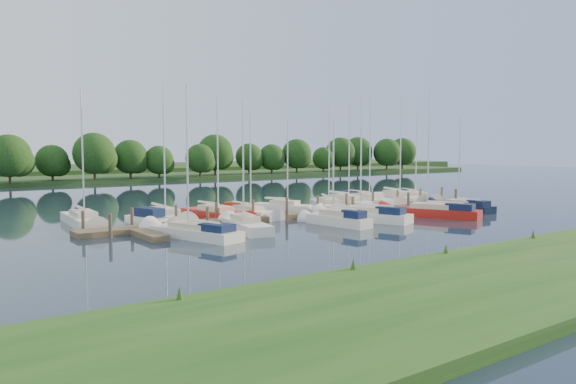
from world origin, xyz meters
TOP-DOWN VIEW (x-y plane):
  - ground at (0.00, 0.00)m, footprint 260.00×260.00m
  - dock at (0.00, 7.31)m, footprint 40.00×6.00m
  - mooring_pilings at (0.00, 8.43)m, footprint 38.24×2.84m
  - far_shore at (0.00, 75.00)m, footprint 180.00×30.00m
  - distant_hill at (0.00, 100.00)m, footprint 220.00×40.00m
  - treeline at (-1.47, 62.08)m, footprint 147.52×9.90m
  - sailboat_n_0 at (-17.72, 13.66)m, footprint 2.47×8.42m
  - motorboat at (-13.46, 10.95)m, footprint 2.52×5.23m
  - sailboat_n_2 at (-11.62, 12.58)m, footprint 2.53×9.03m
  - sailboat_n_3 at (-7.89, 10.68)m, footprint 2.77×8.34m
  - sailboat_n_4 at (-4.78, 10.75)m, footprint 2.34×7.30m
  - sailboat_n_5 at (0.05, 12.00)m, footprint 4.14×6.61m
  - sailboat_n_6 at (4.11, 10.67)m, footprint 4.94×7.90m
  - sailboat_n_7 at (6.86, 11.11)m, footprint 2.14×8.48m
  - sailboat_n_8 at (10.71, 12.31)m, footprint 2.52×9.14m
  - sailboat_n_9 at (15.18, 12.01)m, footprint 4.41×9.67m
  - sailboat_n_10 at (18.17, 12.53)m, footprint 3.55×7.93m
  - sailboat_s_0 at (-13.64, 3.44)m, footprint 3.90×8.25m
  - sailboat_s_1 at (-9.19, 4.10)m, footprint 3.03×7.52m
  - sailboat_s_2 at (-2.10, 2.24)m, footprint 2.25×6.51m
  - sailboat_s_3 at (1.44, 2.83)m, footprint 4.23×8.16m
  - sailboat_s_4 at (8.09, 1.53)m, footprint 4.79×8.55m
  - sailboat_s_5 at (13.76, 2.78)m, footprint 2.02×7.15m

SIDE VIEW (x-z plane):
  - ground at x=0.00m, z-range 0.00..0.00m
  - dock at x=0.00m, z-range 0.00..0.40m
  - sailboat_n_2 at x=-11.62m, z-range -5.40..5.93m
  - sailboat_n_0 at x=-17.72m, z-range -5.07..5.62m
  - sailboat_n_5 at x=0.05m, z-range -4.14..4.69m
  - sailboat_n_6 at x=4.11m, z-range -4.95..5.50m
  - sailboat_n_9 at x=15.18m, z-range -5.82..6.38m
  - sailboat_n_3 at x=-7.89m, z-range -5.03..5.58m
  - sailboat_s_1 at x=-9.19m, z-range -4.54..5.09m
  - sailboat_n_7 at x=6.86m, z-range -5.21..5.79m
  - far_shore at x=0.00m, z-range 0.00..0.60m
  - sailboat_n_10 at x=18.17m, z-range -4.68..5.30m
  - sailboat_s_0 at x=-13.64m, z-range -4.89..5.51m
  - sailboat_n_4 at x=-4.78m, z-range -4.31..4.94m
  - sailboat_s_5 at x=13.76m, z-range -4.26..4.89m
  - sailboat_n_8 at x=10.71m, z-range -5.45..6.10m
  - sailboat_s_4 at x=8.09m, z-range -5.20..5.85m
  - sailboat_s_3 at x=1.44m, z-range -4.93..5.60m
  - sailboat_s_2 at x=-2.10m, z-range -3.93..4.61m
  - motorboat at x=-13.46m, z-range -0.46..1.15m
  - mooring_pilings at x=0.00m, z-range -0.40..1.60m
  - distant_hill at x=0.00m, z-range 0.00..1.40m
  - treeline at x=-1.47m, z-range 0.05..8.30m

